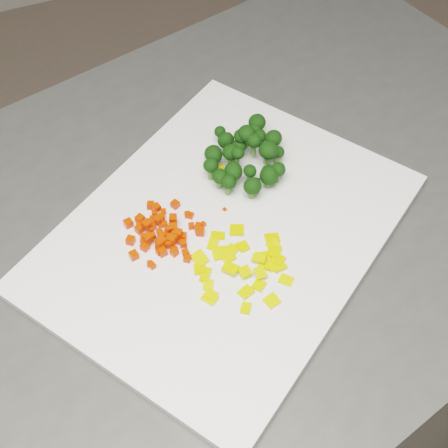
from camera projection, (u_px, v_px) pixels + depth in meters
name	position (u px, v px, depth m)	size (l,w,h in m)	color
counter_block	(238.00, 346.00, 1.20)	(1.02, 0.71, 0.90)	#40403E
cutting_board	(224.00, 232.00, 0.80)	(0.46, 0.36, 0.01)	white
carrot_pile	(164.00, 229.00, 0.77)	(0.10, 0.10, 0.03)	red
pepper_pile	(242.00, 263.00, 0.75)	(0.12, 0.12, 0.02)	yellow
broccoli_pile	(247.00, 151.00, 0.83)	(0.12, 0.12, 0.06)	black
carrot_cube_0	(173.00, 228.00, 0.78)	(0.01, 0.01, 0.01)	red
carrot_cube_1	(142.00, 227.00, 0.79)	(0.01, 0.01, 0.01)	red
carrot_cube_2	(157.00, 220.00, 0.79)	(0.01, 0.01, 0.01)	red
carrot_cube_3	(181.00, 242.00, 0.77)	(0.01, 0.01, 0.01)	red
carrot_cube_4	(199.00, 229.00, 0.79)	(0.01, 0.01, 0.01)	red
carrot_cube_5	(183.00, 244.00, 0.77)	(0.01, 0.01, 0.01)	red
carrot_cube_6	(162.00, 217.00, 0.80)	(0.01, 0.01, 0.01)	red
carrot_cube_7	(198.00, 226.00, 0.79)	(0.01, 0.01, 0.01)	red
carrot_cube_8	(175.00, 237.00, 0.77)	(0.01, 0.01, 0.01)	red
carrot_cube_9	(169.00, 234.00, 0.78)	(0.01, 0.01, 0.01)	red
carrot_cube_10	(140.00, 219.00, 0.79)	(0.01, 0.01, 0.01)	red
carrot_cube_11	(165.00, 224.00, 0.79)	(0.01, 0.01, 0.01)	red
carrot_cube_12	(145.00, 247.00, 0.77)	(0.01, 0.01, 0.01)	red
carrot_cube_13	(172.00, 239.00, 0.77)	(0.01, 0.01, 0.01)	red
carrot_cube_14	(145.00, 240.00, 0.77)	(0.01, 0.01, 0.01)	red
carrot_cube_15	(134.00, 255.00, 0.76)	(0.01, 0.01, 0.01)	red
carrot_cube_16	(185.00, 253.00, 0.76)	(0.01, 0.01, 0.01)	red
carrot_cube_17	(139.00, 229.00, 0.79)	(0.01, 0.01, 0.01)	red
carrot_cube_18	(150.00, 229.00, 0.78)	(0.01, 0.01, 0.01)	red
carrot_cube_19	(174.00, 249.00, 0.77)	(0.01, 0.01, 0.01)	red
carrot_cube_20	(199.00, 231.00, 0.78)	(0.01, 0.01, 0.01)	red
carrot_cube_21	(203.00, 224.00, 0.79)	(0.01, 0.01, 0.01)	red
carrot_cube_22	(187.00, 258.00, 0.76)	(0.01, 0.01, 0.01)	red
carrot_cube_23	(168.00, 244.00, 0.77)	(0.01, 0.01, 0.01)	red
carrot_cube_24	(152.00, 219.00, 0.80)	(0.01, 0.01, 0.01)	red
carrot_cube_25	(140.00, 223.00, 0.79)	(0.01, 0.01, 0.01)	red
carrot_cube_26	(159.00, 245.00, 0.77)	(0.01, 0.01, 0.01)	red
carrot_cube_27	(151.00, 205.00, 0.81)	(0.01, 0.01, 0.01)	red
carrot_cube_28	(166.00, 237.00, 0.78)	(0.01, 0.01, 0.01)	red
carrot_cube_29	(162.00, 245.00, 0.77)	(0.01, 0.01, 0.01)	red
carrot_cube_30	(161.00, 235.00, 0.77)	(0.01, 0.01, 0.01)	red
carrot_cube_31	(159.00, 252.00, 0.77)	(0.01, 0.01, 0.01)	red
carrot_cube_32	(161.00, 241.00, 0.77)	(0.01, 0.01, 0.01)	red
carrot_cube_33	(154.00, 213.00, 0.80)	(0.01, 0.01, 0.01)	red
carrot_cube_34	(160.00, 243.00, 0.76)	(0.01, 0.01, 0.01)	red
carrot_cube_35	(160.00, 232.00, 0.78)	(0.01, 0.01, 0.01)	red
carrot_cube_36	(178.00, 233.00, 0.77)	(0.01, 0.01, 0.01)	red
carrot_cube_37	(131.00, 240.00, 0.77)	(0.01, 0.01, 0.01)	red
carrot_cube_38	(162.00, 241.00, 0.77)	(0.01, 0.01, 0.01)	red
carrot_cube_39	(153.00, 236.00, 0.77)	(0.01, 0.01, 0.01)	red
carrot_cube_40	(156.00, 208.00, 0.81)	(0.01, 0.01, 0.01)	red
carrot_cube_41	(187.00, 215.00, 0.80)	(0.01, 0.01, 0.01)	red
carrot_cube_42	(150.00, 224.00, 0.79)	(0.01, 0.01, 0.01)	red
carrot_cube_43	(200.00, 231.00, 0.78)	(0.01, 0.01, 0.01)	red
carrot_cube_44	(160.00, 219.00, 0.79)	(0.01, 0.01, 0.01)	red
carrot_cube_45	(148.00, 238.00, 0.77)	(0.01, 0.01, 0.01)	red
carrot_cube_46	(139.00, 226.00, 0.79)	(0.01, 0.01, 0.01)	red
carrot_cube_47	(144.00, 237.00, 0.78)	(0.01, 0.01, 0.01)	red
carrot_cube_48	(191.00, 226.00, 0.79)	(0.01, 0.01, 0.01)	red
carrot_cube_49	(162.00, 235.00, 0.77)	(0.01, 0.01, 0.01)	red
carrot_cube_50	(147.00, 224.00, 0.78)	(0.01, 0.01, 0.01)	red
carrot_cube_51	(175.00, 235.00, 0.77)	(0.01, 0.01, 0.01)	red
carrot_cube_52	(169.00, 229.00, 0.78)	(0.01, 0.01, 0.01)	red
carrot_cube_53	(128.00, 223.00, 0.79)	(0.01, 0.01, 0.01)	red
carrot_cube_54	(150.00, 264.00, 0.75)	(0.01, 0.01, 0.01)	red
carrot_cube_55	(175.00, 204.00, 0.81)	(0.01, 0.01, 0.01)	red
carrot_cube_56	(174.00, 219.00, 0.78)	(0.01, 0.01, 0.01)	red
carrot_cube_57	(158.00, 219.00, 0.79)	(0.01, 0.01, 0.01)	red
carrot_cube_58	(152.00, 226.00, 0.79)	(0.01, 0.01, 0.01)	red
carrot_cube_59	(173.00, 218.00, 0.79)	(0.01, 0.01, 0.01)	red
carrot_cube_60	(183.00, 237.00, 0.78)	(0.01, 0.01, 0.01)	red
carrot_cube_61	(174.00, 252.00, 0.76)	(0.01, 0.01, 0.01)	red
carrot_cube_62	(152.00, 266.00, 0.75)	(0.01, 0.01, 0.01)	red
carrot_cube_63	(163.00, 252.00, 0.76)	(0.01, 0.01, 0.01)	red
carrot_cube_64	(146.00, 237.00, 0.78)	(0.01, 0.01, 0.01)	red
carrot_cube_65	(170.00, 242.00, 0.77)	(0.01, 0.01, 0.01)	red
carrot_cube_66	(163.00, 212.00, 0.80)	(0.01, 0.01, 0.01)	red
carrot_cube_67	(167.00, 232.00, 0.78)	(0.01, 0.01, 0.01)	red
pepper_chunk_0	(208.00, 285.00, 0.74)	(0.01, 0.01, 0.00)	yellow
pepper_chunk_1	(246.00, 292.00, 0.73)	(0.01, 0.02, 0.00)	yellow
pepper_chunk_2	(231.00, 268.00, 0.75)	(0.02, 0.01, 0.00)	yellow
pepper_chunk_3	(232.00, 250.00, 0.77)	(0.02, 0.01, 0.00)	yellow
pepper_chunk_4	(278.00, 265.00, 0.75)	(0.02, 0.02, 0.00)	yellow
pepper_chunk_5	(273.00, 252.00, 0.77)	(0.02, 0.02, 0.00)	yellow
pepper_chunk_6	(266.00, 264.00, 0.76)	(0.02, 0.02, 0.00)	yellow
pepper_chunk_7	(274.00, 246.00, 0.77)	(0.02, 0.02, 0.00)	yellow
pepper_chunk_8	(200.00, 258.00, 0.76)	(0.02, 0.02, 0.01)	yellow
pepper_chunk_9	(259.00, 285.00, 0.74)	(0.01, 0.01, 0.00)	yellow
pepper_chunk_10	(286.00, 280.00, 0.74)	(0.02, 0.01, 0.00)	yellow
pepper_chunk_11	(272.00, 238.00, 0.78)	(0.02, 0.01, 0.00)	yellow
pepper_chunk_12	(210.00, 298.00, 0.73)	(0.01, 0.02, 0.00)	yellow
pepper_chunk_13	(237.00, 230.00, 0.79)	(0.02, 0.02, 0.00)	yellow
pepper_chunk_14	(259.00, 258.00, 0.76)	(0.02, 0.01, 0.00)	yellow
pepper_chunk_15	(205.00, 275.00, 0.75)	(0.02, 0.01, 0.00)	yellow
pepper_chunk_16	(228.00, 256.00, 0.76)	(0.02, 0.02, 0.00)	yellow
pepper_chunk_17	(276.00, 256.00, 0.76)	(0.01, 0.01, 0.00)	yellow
pepper_chunk_18	(243.00, 246.00, 0.77)	(0.01, 0.01, 0.00)	yellow
pepper_chunk_19	(279.00, 261.00, 0.76)	(0.02, 0.01, 0.00)	yellow
pepper_chunk_20	(245.00, 272.00, 0.74)	(0.01, 0.01, 0.00)	yellow
pepper_chunk_21	(246.00, 308.00, 0.72)	(0.01, 0.01, 0.00)	yellow
pepper_chunk_22	(260.00, 273.00, 0.74)	(0.02, 0.01, 0.00)	yellow
pepper_chunk_23	(210.00, 295.00, 0.73)	(0.01, 0.01, 0.00)	yellow
pepper_chunk_24	(240.00, 247.00, 0.77)	(0.01, 0.01, 0.00)	yellow
pepper_chunk_25	(274.00, 265.00, 0.76)	(0.02, 0.01, 0.00)	yellow
pepper_chunk_26	(213.00, 244.00, 0.77)	(0.02, 0.01, 0.00)	yellow
pepper_chunk_27	(218.00, 235.00, 0.78)	(0.02, 0.01, 0.00)	yellow
pepper_chunk_28	(262.00, 257.00, 0.76)	(0.01, 0.02, 0.00)	yellow
pepper_chunk_29	(272.00, 301.00, 0.73)	(0.02, 0.02, 0.00)	yellow
pepper_chunk_30	(200.00, 269.00, 0.75)	(0.01, 0.02, 0.00)	yellow
pepper_chunk_31	(221.00, 253.00, 0.77)	(0.02, 0.02, 0.00)	yellow
broccoli_floret_0	(273.00, 142.00, 0.86)	(0.03, 0.03, 0.03)	black
broccoli_floret_1	(246.00, 138.00, 0.84)	(0.03, 0.03, 0.03)	black
broccoli_floret_2	(220.00, 136.00, 0.87)	(0.02, 0.02, 0.03)	black
broccoli_floret_3	(231.00, 155.00, 0.84)	(0.03, 0.03, 0.03)	black
broccoli_floret_4	(213.00, 157.00, 0.84)	(0.03, 0.03, 0.03)	black
broccoli_floret_5	(267.00, 154.00, 0.83)	(0.04, 0.04, 0.03)	black
broccoli_floret_6	(211.00, 170.00, 0.83)	(0.03, 0.03, 0.03)	black
broccoli_floret_7	(258.00, 138.00, 0.87)	(0.03, 0.03, 0.03)	black
broccoli_floret_8	(255.00, 133.00, 0.87)	(0.02, 0.02, 0.03)	black
broccoli_floret_9	(237.00, 157.00, 0.83)	(0.02, 0.02, 0.03)	black
broccoli_floret_10	(249.00, 176.00, 0.82)	(0.02, 0.02, 0.03)	black
broccoli_floret_11	(268.00, 178.00, 0.82)	(0.04, 0.04, 0.03)	black
broccoli_floret_12	(219.00, 180.00, 0.82)	(0.03, 0.03, 0.03)	black
broccoli_floret_13	(233.00, 175.00, 0.82)	(0.03, 0.03, 0.04)	black
broccoli_floret_14	(241.00, 138.00, 0.85)	(0.03, 0.03, 0.03)	black
broccoli_floret_15	(277.00, 155.00, 0.85)	(0.02, 0.02, 0.03)	black
broccoli_floret_16	(225.00, 144.00, 0.86)	(0.03, 0.03, 0.03)	black
broccoli_floret_17	(239.00, 149.00, 0.86)	(0.03, 0.03, 0.03)	black
broccoli_floret_18	(267.00, 173.00, 0.83)	(0.03, 0.03, 0.02)	black
broccoli_floret_19	(256.00, 127.00, 0.88)	(0.03, 0.03, 0.04)	black
broccoli_floret_20	(277.00, 173.00, 0.83)	(0.03, 0.03, 0.03)	black
broccoli_floret_21	(253.00, 145.00, 0.84)	(0.03, 0.03, 0.03)	black
broccoli_floret_22	(252.00, 189.00, 0.81)	(0.03, 0.03, 0.03)	black
broccoli_floret_23	(228.00, 186.00, 0.81)	(0.03, 0.03, 0.03)	black
stray_bit_0	(216.00, 171.00, 0.85)	(0.01, 0.01, 0.00)	black
stray_bit_1	(200.00, 256.00, 0.76)	(0.01, 0.01, 0.00)	red
stray_bit_2	(225.00, 209.00, 0.81)	(0.00, 0.00, 0.00)	red
stray_bit_3	(190.00, 215.00, 0.80)	(0.01, 0.01, 0.01)	red
stray_bit_4	(165.00, 245.00, 0.77)	(0.01, 0.01, 0.01)	red
stray_bit_5	(258.00, 180.00, 0.84)	(0.00, 0.00, 0.00)	black
stray_bit_6	(221.00, 167.00, 0.85)	(0.01, 0.01, 0.00)	yellow
stray_bit_7	(161.00, 225.00, 0.79)	(0.01, 0.01, 0.01)	red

